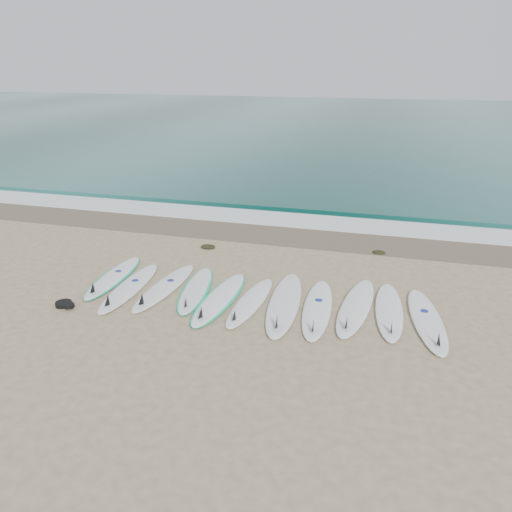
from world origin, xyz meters
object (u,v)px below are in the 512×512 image
(surfboard_0, at_px, (113,277))
(leash_coil, at_px, (65,304))
(surfboard_5, at_px, (249,303))
(surfboard_10, at_px, (428,321))

(surfboard_0, distance_m, leash_coil, 1.45)
(surfboard_0, xyz_separation_m, surfboard_5, (3.27, -0.39, 0.01))
(surfboard_0, height_order, surfboard_5, surfboard_0)
(surfboard_5, height_order, surfboard_10, surfboard_10)
(surfboard_10, bearing_deg, leash_coil, -178.61)
(surfboard_5, height_order, leash_coil, surfboard_5)
(surfboard_5, bearing_deg, leash_coil, -159.45)
(leash_coil, bearing_deg, surfboard_10, 9.87)
(surfboard_5, xyz_separation_m, leash_coil, (-3.49, -1.04, -0.00))
(surfboard_0, xyz_separation_m, surfboard_10, (6.65, -0.23, 0.01))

